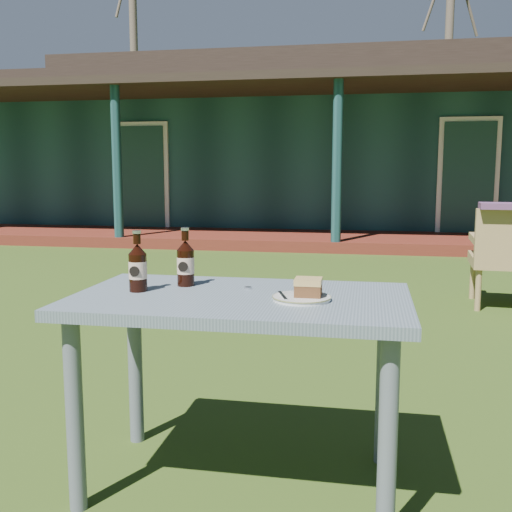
% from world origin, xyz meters
% --- Properties ---
extents(ground, '(80.00, 80.00, 0.00)m').
position_xyz_m(ground, '(0.00, 0.00, 0.00)').
color(ground, '#334916').
extents(pavilion, '(15.80, 8.30, 3.45)m').
position_xyz_m(pavilion, '(-0.00, 9.39, 1.61)').
color(pavilion, '#173B3D').
rests_on(pavilion, ground).
extents(tree_left, '(0.28, 0.28, 10.50)m').
position_xyz_m(tree_left, '(-8.00, 17.50, 5.25)').
color(tree_left, brown).
rests_on(tree_left, ground).
extents(tree_mid, '(0.28, 0.28, 9.50)m').
position_xyz_m(tree_mid, '(3.00, 18.50, 4.75)').
color(tree_mid, brown).
rests_on(tree_mid, ground).
extents(cafe_table, '(1.20, 0.70, 0.72)m').
position_xyz_m(cafe_table, '(0.00, -1.60, 0.62)').
color(cafe_table, slate).
rests_on(cafe_table, ground).
extents(plate, '(0.20, 0.20, 0.01)m').
position_xyz_m(plate, '(0.22, -1.64, 0.73)').
color(plate, silver).
rests_on(plate, cafe_table).
extents(cake_slice, '(0.09, 0.09, 0.06)m').
position_xyz_m(cake_slice, '(0.25, -1.63, 0.77)').
color(cake_slice, '#54331A').
rests_on(cake_slice, plate).
extents(fork, '(0.05, 0.14, 0.00)m').
position_xyz_m(fork, '(0.16, -1.65, 0.74)').
color(fork, silver).
rests_on(fork, plate).
extents(cola_bottle_near, '(0.07, 0.07, 0.23)m').
position_xyz_m(cola_bottle_near, '(-0.25, -1.46, 0.81)').
color(cola_bottle_near, black).
rests_on(cola_bottle_near, cafe_table).
extents(cola_bottle_far, '(0.07, 0.07, 0.23)m').
position_xyz_m(cola_bottle_far, '(-0.39, -1.60, 0.81)').
color(cola_bottle_far, black).
rests_on(cola_bottle_far, cafe_table).
extents(bottle_cap, '(0.03, 0.03, 0.01)m').
position_xyz_m(bottle_cap, '(0.00, -1.48, 0.72)').
color(bottle_cap, silver).
rests_on(bottle_cap, cafe_table).
extents(armchair_left, '(0.67, 0.63, 0.85)m').
position_xyz_m(armchair_left, '(1.64, 1.63, 0.48)').
color(armchair_left, '#9D804E').
rests_on(armchair_left, ground).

